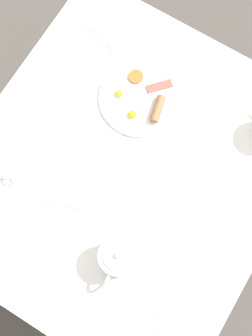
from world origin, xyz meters
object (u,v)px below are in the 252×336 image
Objects in this scene: napkin_folded at (72,190)px; knife_by_plate at (99,36)px; teacup_with_saucer_left at (4,167)px; teapot_near at (118,257)px; breakfast_plate at (141,98)px.

knife_by_plate is (-0.22, 0.52, -0.00)m from napkin_folded.
teacup_with_saucer_left is 0.78× the size of napkin_folded.
teacup_with_saucer_left reaches higher than napkin_folded.
teapot_near is at bearing -53.67° from knife_by_plate.
teacup_with_saucer_left is at bearing -119.88° from breakfast_plate.
teacup_with_saucer_left is at bearing 76.03° from teapot_near.
teapot_near is 0.27m from napkin_folded.
teapot_near reaches higher than teacup_with_saucer_left.
knife_by_plate is (0.00, 0.56, -0.03)m from teacup_with_saucer_left.
breakfast_plate is at bearing -27.52° from knife_by_plate.
teapot_near is 0.46m from teacup_with_saucer_left.
breakfast_plate is 0.54m from teapot_near.
teacup_with_saucer_left is 0.23m from napkin_folded.
breakfast_plate reaches higher than napkin_folded.
teacup_with_saucer_left is (-0.25, -0.44, 0.02)m from breakfast_plate.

